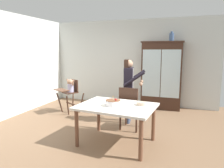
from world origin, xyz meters
name	(u,v)px	position (x,y,z in m)	size (l,w,h in m)	color
ground_plane	(100,133)	(0.00, 0.00, 0.00)	(6.24, 6.24, 0.00)	brown
wall_back	(131,63)	(0.00, 2.63, 1.35)	(5.32, 0.06, 2.70)	silver
wall_left	(0,67)	(-2.63, 0.00, 1.35)	(0.06, 5.32, 2.70)	silver
china_cabinet	(161,75)	(1.01, 2.37, 1.01)	(1.21, 0.48, 2.00)	#382116
ceramic_vase	(172,37)	(1.25, 2.37, 2.12)	(0.13, 0.13, 0.27)	#3D567F
high_chair_with_toddler	(70,90)	(-1.36, 1.11, 0.65)	(0.78, 0.84, 0.95)	#382116
adult_person	(129,83)	(0.41, 0.84, 0.97)	(0.56, 0.54, 1.53)	#3D4C6B
dining_table	(116,110)	(0.48, -0.37, 0.65)	(1.47, 1.15, 0.74)	silver
birthday_cake	(113,103)	(0.43, -0.42, 0.79)	(0.28, 0.28, 0.19)	white
serving_bowl	(141,104)	(0.91, -0.21, 0.77)	(0.18, 0.18, 0.06)	#C6AD93
dining_chair_far_side	(130,106)	(0.55, 0.35, 0.56)	(0.48, 0.48, 0.96)	#382116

